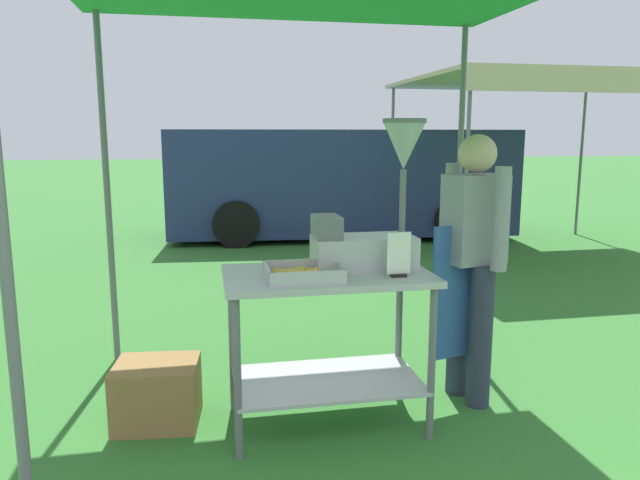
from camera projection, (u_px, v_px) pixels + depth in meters
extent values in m
plane|color=#33702D|center=(254.00, 257.00, 7.91)|extent=(70.00, 70.00, 0.00)
cylinder|color=slate|center=(5.00, 256.00, 1.97)|extent=(0.04, 0.04, 2.41)
cylinder|color=slate|center=(107.00, 194.00, 4.07)|extent=(0.04, 0.04, 2.41)
cylinder|color=slate|center=(459.00, 188.00, 4.55)|extent=(0.04, 0.04, 2.41)
cube|color=#B7B7BC|center=(327.00, 276.00, 3.18)|extent=(1.11, 0.64, 0.04)
cube|color=#B7B7BC|center=(327.00, 380.00, 3.28)|extent=(1.02, 0.59, 0.02)
cylinder|color=slate|center=(237.00, 379.00, 2.90)|extent=(0.04, 0.04, 0.84)
cylinder|color=slate|center=(432.00, 364.00, 3.09)|extent=(0.04, 0.04, 0.84)
cylinder|color=slate|center=(232.00, 342.00, 3.42)|extent=(0.04, 0.04, 0.84)
cylinder|color=slate|center=(399.00, 331.00, 3.61)|extent=(0.04, 0.04, 0.84)
cube|color=#B7B7BC|center=(304.00, 278.00, 3.04)|extent=(0.39, 0.31, 0.01)
cube|color=#B7B7BC|center=(309.00, 277.00, 2.89)|extent=(0.39, 0.01, 0.06)
cube|color=#B7B7BC|center=(299.00, 265.00, 3.17)|extent=(0.39, 0.01, 0.06)
cube|color=#B7B7BC|center=(267.00, 272.00, 3.00)|extent=(0.01, 0.31, 0.06)
cube|color=#B7B7BC|center=(339.00, 269.00, 3.07)|extent=(0.01, 0.31, 0.06)
torus|color=#EAB251|center=(321.00, 269.00, 3.15)|extent=(0.10, 0.10, 0.03)
torus|color=#EAB251|center=(280.00, 274.00, 3.03)|extent=(0.09, 0.09, 0.03)
torus|color=#EAB251|center=(283.00, 280.00, 2.91)|extent=(0.08, 0.08, 0.03)
torus|color=#EAB251|center=(326.00, 274.00, 3.04)|extent=(0.10, 0.10, 0.03)
torus|color=#EAB251|center=(300.00, 274.00, 3.05)|extent=(0.10, 0.10, 0.03)
torus|color=#EAB251|center=(312.00, 271.00, 3.10)|extent=(0.10, 0.10, 0.03)
torus|color=#EAB251|center=(290.00, 271.00, 3.09)|extent=(0.10, 0.10, 0.03)
torus|color=#EAB251|center=(318.00, 276.00, 2.99)|extent=(0.09, 0.09, 0.03)
torus|color=#EAB251|center=(298.00, 277.00, 2.98)|extent=(0.08, 0.08, 0.03)
torus|color=#EAB251|center=(300.00, 270.00, 3.13)|extent=(0.08, 0.08, 0.03)
torus|color=#EAB251|center=(276.00, 277.00, 2.97)|extent=(0.10, 0.10, 0.03)
torus|color=#EAB251|center=(277.00, 271.00, 3.10)|extent=(0.10, 0.10, 0.03)
cube|color=#B7B7BC|center=(364.00, 252.00, 3.27)|extent=(0.56, 0.28, 0.18)
cube|color=slate|center=(327.00, 227.00, 3.20)|extent=(0.14, 0.22, 0.12)
cylinder|color=slate|center=(403.00, 203.00, 3.26)|extent=(0.04, 0.04, 0.36)
cone|color=#B7B7BC|center=(404.00, 146.00, 3.21)|extent=(0.23, 0.23, 0.25)
cylinder|color=slate|center=(405.00, 121.00, 3.19)|extent=(0.24, 0.24, 0.02)
cube|color=black|center=(398.00, 275.00, 3.08)|extent=(0.08, 0.05, 0.02)
cube|color=white|center=(399.00, 253.00, 3.06)|extent=(0.13, 0.02, 0.22)
cylinder|color=#2D3347|center=(480.00, 337.00, 3.48)|extent=(0.14, 0.14, 0.86)
cylinder|color=#2D3347|center=(459.00, 327.00, 3.66)|extent=(0.14, 0.14, 0.86)
cube|color=gray|center=(475.00, 219.00, 3.45)|extent=(0.38, 0.29, 0.52)
cube|color=#335BA3|center=(455.00, 292.00, 3.48)|extent=(0.32, 0.10, 0.80)
cylinder|color=gray|center=(501.00, 219.00, 3.25)|extent=(0.11, 0.11, 0.58)
cylinder|color=gray|center=(452.00, 210.00, 3.64)|extent=(0.11, 0.11, 0.58)
sphere|color=#DBB28E|center=(478.00, 153.00, 3.39)|extent=(0.22, 0.22, 0.22)
cube|color=olive|center=(157.00, 393.00, 3.31)|extent=(0.49, 0.42, 0.35)
cube|color=navy|center=(340.00, 180.00, 9.54)|extent=(5.45, 2.34, 1.60)
cube|color=#1E2833|center=(464.00, 155.00, 9.69)|extent=(0.24, 1.62, 0.70)
cylinder|color=black|center=(422.00, 206.00, 10.72)|extent=(0.70, 0.30, 0.68)
cylinder|color=black|center=(456.00, 220.00, 8.90)|extent=(0.70, 0.30, 0.68)
cylinder|color=black|center=(240.00, 208.00, 10.37)|extent=(0.70, 0.30, 0.68)
cylinder|color=black|center=(236.00, 224.00, 8.55)|extent=(0.70, 0.30, 0.68)
cylinder|color=slate|center=(466.00, 178.00, 6.39)|extent=(0.04, 0.04, 2.30)
cylinder|color=slate|center=(392.00, 166.00, 8.92)|extent=(0.04, 0.04, 2.30)
cylinder|color=slate|center=(581.00, 164.00, 9.52)|extent=(0.04, 0.04, 2.30)
cube|color=#CCB78E|center=(540.00, 80.00, 7.75)|extent=(3.39, 2.82, 0.05)
cube|color=#CCB78E|center=(610.00, 81.00, 6.42)|extent=(3.39, 0.02, 0.24)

